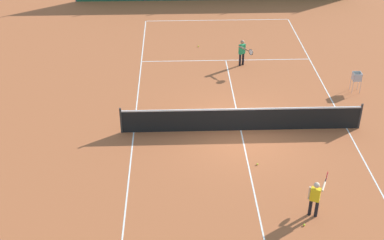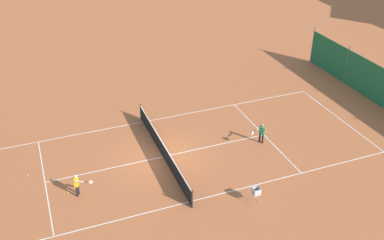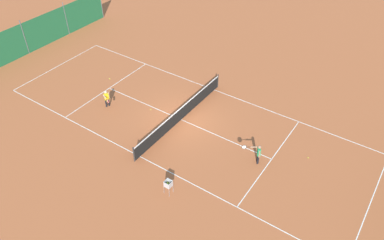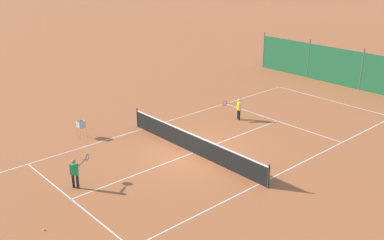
{
  "view_description": "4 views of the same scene",
  "coord_description": "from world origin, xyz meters",
  "px_view_note": "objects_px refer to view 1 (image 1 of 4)",
  "views": [
    {
      "loc": [
        -2.49,
        -17.27,
        10.9
      ],
      "look_at": [
        -1.93,
        -1.53,
        1.42
      ],
      "focal_mm": 50.0,
      "sensor_mm": 36.0,
      "label": 1
    },
    {
      "loc": [
        19.84,
        -5.92,
        14.51
      ],
      "look_at": [
        -1.93,
        2.49,
        0.8
      ],
      "focal_mm": 42.0,
      "sensor_mm": 36.0,
      "label": 2
    },
    {
      "loc": [
        15.14,
        11.18,
        15.34
      ],
      "look_at": [
        0.65,
        1.3,
        1.01
      ],
      "focal_mm": 35.0,
      "sensor_mm": 36.0,
      "label": 3
    },
    {
      "loc": [
        -14.47,
        13.06,
        9.09
      ],
      "look_at": [
        1.6,
        -1.35,
        0.88
      ],
      "focal_mm": 42.0,
      "sensor_mm": 36.0,
      "label": 4
    }
  ],
  "objects_px": {
    "player_near_service": "(316,196)",
    "tennis_ball_near_corner": "(304,225)",
    "tennis_ball_by_net_right": "(257,164)",
    "tennis_net": "(241,119)",
    "tennis_ball_by_net_left": "(198,46)",
    "player_near_baseline": "(242,51)",
    "ball_hopper": "(357,78)"
  },
  "relations": [
    {
      "from": "tennis_net",
      "to": "player_near_baseline",
      "type": "relative_size",
      "value": 7.19
    },
    {
      "from": "player_near_baseline",
      "to": "tennis_ball_by_net_right",
      "type": "bearing_deg",
      "value": -92.77
    },
    {
      "from": "player_near_baseline",
      "to": "ball_hopper",
      "type": "height_order",
      "value": "player_near_baseline"
    },
    {
      "from": "tennis_ball_by_net_left",
      "to": "tennis_ball_by_net_right",
      "type": "xyz_separation_m",
      "value": [
        1.57,
        -10.38,
        0.0
      ]
    },
    {
      "from": "ball_hopper",
      "to": "tennis_net",
      "type": "bearing_deg",
      "value": -150.58
    },
    {
      "from": "tennis_net",
      "to": "player_near_baseline",
      "type": "bearing_deg",
      "value": 83.04
    },
    {
      "from": "tennis_ball_near_corner",
      "to": "tennis_ball_by_net_left",
      "type": "distance_m",
      "value": 13.74
    },
    {
      "from": "player_near_service",
      "to": "tennis_ball_by_net_right",
      "type": "bearing_deg",
      "value": 116.99
    },
    {
      "from": "player_near_service",
      "to": "ball_hopper",
      "type": "relative_size",
      "value": 1.4
    },
    {
      "from": "tennis_ball_near_corner",
      "to": "ball_hopper",
      "type": "bearing_deg",
      "value": 64.36
    },
    {
      "from": "player_near_baseline",
      "to": "player_near_service",
      "type": "distance_m",
      "value": 10.73
    },
    {
      "from": "tennis_net",
      "to": "player_near_service",
      "type": "bearing_deg",
      "value": -71.41
    },
    {
      "from": "tennis_ball_near_corner",
      "to": "tennis_ball_by_net_right",
      "type": "distance_m",
      "value": 3.26
    },
    {
      "from": "player_near_baseline",
      "to": "player_near_service",
      "type": "bearing_deg",
      "value": -84.94
    },
    {
      "from": "player_near_baseline",
      "to": "tennis_ball_by_net_right",
      "type": "height_order",
      "value": "player_near_baseline"
    },
    {
      "from": "tennis_net",
      "to": "player_near_baseline",
      "type": "height_order",
      "value": "player_near_baseline"
    },
    {
      "from": "player_near_baseline",
      "to": "tennis_ball_by_net_left",
      "type": "height_order",
      "value": "player_near_baseline"
    },
    {
      "from": "player_near_baseline",
      "to": "tennis_ball_by_net_left",
      "type": "relative_size",
      "value": 19.34
    },
    {
      "from": "tennis_net",
      "to": "tennis_ball_by_net_right",
      "type": "height_order",
      "value": "tennis_net"
    },
    {
      "from": "tennis_ball_by_net_left",
      "to": "tennis_ball_by_net_right",
      "type": "height_order",
      "value": "same"
    },
    {
      "from": "tennis_ball_by_net_right",
      "to": "player_near_service",
      "type": "bearing_deg",
      "value": -63.01
    },
    {
      "from": "player_near_service",
      "to": "tennis_ball_near_corner",
      "type": "xyz_separation_m",
      "value": [
        -0.38,
        -0.5,
        -0.69
      ]
    },
    {
      "from": "tennis_ball_by_net_left",
      "to": "tennis_net",
      "type": "bearing_deg",
      "value": -81.17
    },
    {
      "from": "player_near_service",
      "to": "tennis_ball_by_net_right",
      "type": "xyz_separation_m",
      "value": [
        -1.34,
        2.62,
        -0.69
      ]
    },
    {
      "from": "tennis_net",
      "to": "tennis_ball_by_net_right",
      "type": "relative_size",
      "value": 139.09
    },
    {
      "from": "player_near_service",
      "to": "ball_hopper",
      "type": "distance_m",
      "value": 8.7
    },
    {
      "from": "player_near_service",
      "to": "tennis_ball_near_corner",
      "type": "height_order",
      "value": "player_near_service"
    },
    {
      "from": "tennis_ball_by_net_right",
      "to": "tennis_ball_by_net_left",
      "type": "bearing_deg",
      "value": 98.62
    },
    {
      "from": "tennis_ball_by_net_right",
      "to": "ball_hopper",
      "type": "xyz_separation_m",
      "value": [
        4.99,
        5.27,
        0.62
      ]
    },
    {
      "from": "tennis_ball_by_net_left",
      "to": "ball_hopper",
      "type": "height_order",
      "value": "ball_hopper"
    },
    {
      "from": "tennis_ball_near_corner",
      "to": "ball_hopper",
      "type": "height_order",
      "value": "ball_hopper"
    },
    {
      "from": "tennis_net",
      "to": "tennis_ball_by_net_left",
      "type": "relative_size",
      "value": 139.09
    }
  ]
}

